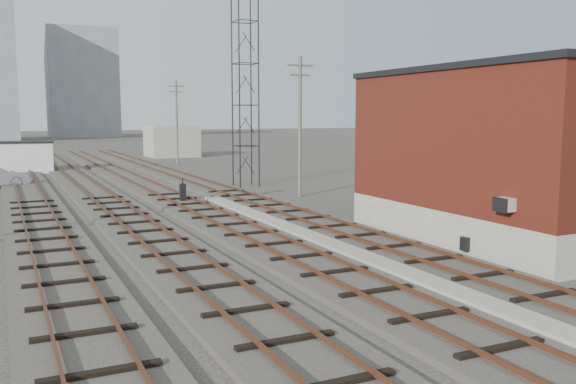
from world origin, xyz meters
TOP-DOWN VIEW (x-y plane):
  - ground at (0.00, 60.00)m, footprint 320.00×320.00m
  - track_right at (2.50, 39.00)m, footprint 3.20×90.00m
  - track_mid_right at (-1.50, 39.00)m, footprint 3.20×90.00m
  - track_mid_left at (-5.50, 39.00)m, footprint 3.20×90.00m
  - track_left at (-9.50, 39.00)m, footprint 3.20×90.00m
  - platform_curb at (0.50, 14.00)m, footprint 0.90×28.00m
  - brick_building at (7.50, 12.00)m, footprint 6.54×12.20m
  - lattice_tower at (5.50, 35.00)m, footprint 1.60×1.60m
  - utility_pole_right_a at (6.50, 28.00)m, footprint 1.80×0.24m
  - utility_pole_right_b at (6.50, 58.00)m, footprint 1.80×0.24m
  - apartment_right at (8.00, 150.00)m, footprint 16.00×12.00m
  - shed_right at (9.00, 70.00)m, footprint 6.00×6.00m
  - switch_stand at (-1.31, 27.96)m, footprint 0.34×0.34m
  - site_trailer at (-9.93, 53.57)m, footprint 7.06×3.37m

SIDE VIEW (x-z plane):
  - ground at x=0.00m, z-range 0.00..0.00m
  - track_right at x=2.50m, z-range -0.09..0.30m
  - track_mid_right at x=-1.50m, z-range -0.09..0.30m
  - track_mid_left at x=-5.50m, z-range -0.09..0.30m
  - track_left at x=-9.50m, z-range -0.09..0.30m
  - platform_curb at x=0.50m, z-range 0.00..0.26m
  - switch_stand at x=-1.31m, z-range -0.04..1.39m
  - site_trailer at x=-9.93m, z-range 0.01..2.92m
  - shed_right at x=9.00m, z-range 0.00..4.00m
  - brick_building at x=7.50m, z-range 0.02..7.24m
  - utility_pole_right_a at x=6.50m, z-range 0.30..9.30m
  - utility_pole_right_b at x=6.50m, z-range 0.30..9.30m
  - lattice_tower at x=5.50m, z-range 0.00..15.00m
  - apartment_right at x=8.00m, z-range 0.00..26.00m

